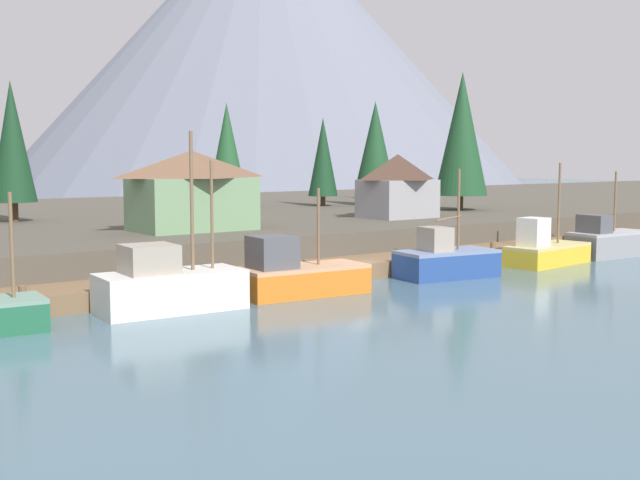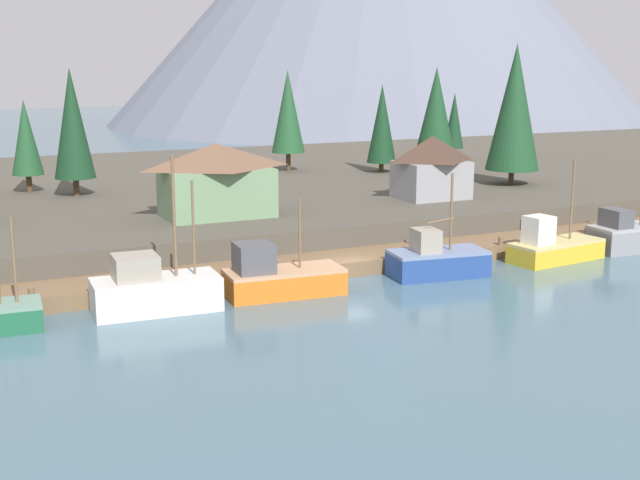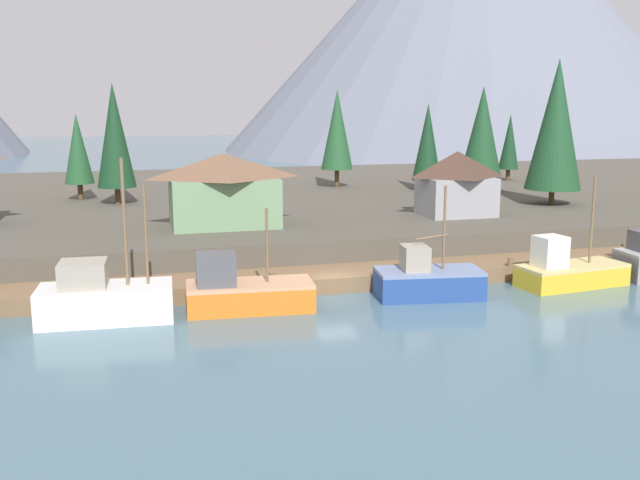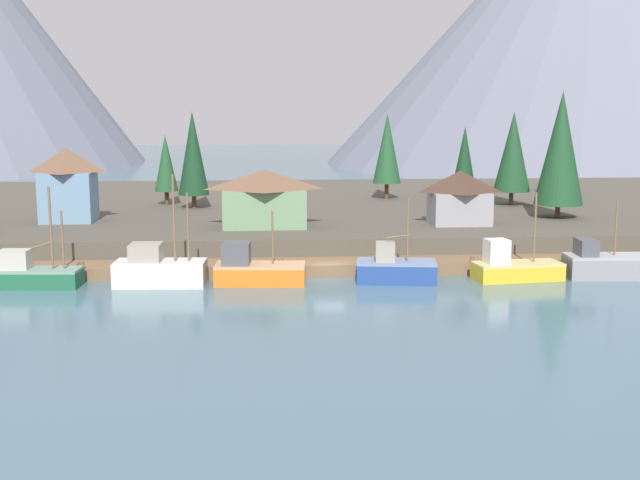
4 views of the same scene
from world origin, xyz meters
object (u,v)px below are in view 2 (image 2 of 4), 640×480
(conifer_near_right, at_px, (454,121))
(fishing_boat_white, at_px, (153,290))
(fishing_boat_blue, at_px, (437,260))
(house_grey, at_px, (432,167))
(conifer_mid_right, at_px, (382,124))
(conifer_centre, at_px, (288,112))
(conifer_near_left, at_px, (26,138))
(conifer_back_left, at_px, (436,112))
(conifer_back_right, at_px, (72,123))
(house_green, at_px, (216,179))
(fishing_boat_yellow, at_px, (553,247))
(conifer_mid_left, at_px, (515,107))
(fishing_boat_orange, at_px, (278,277))
(fishing_boat_grey, at_px, (632,235))

(conifer_near_right, bearing_deg, fishing_boat_white, -140.82)
(fishing_boat_blue, distance_m, house_grey, 17.20)
(conifer_mid_right, xyz_separation_m, conifer_centre, (-8.38, 5.05, 1.19))
(conifer_near_left, bearing_deg, fishing_boat_blue, -56.21)
(conifer_near_right, distance_m, conifer_mid_right, 14.51)
(conifer_back_left, xyz_separation_m, conifer_back_right, (-36.51, -0.04, -0.01))
(conifer_near_right, bearing_deg, conifer_back_left, -133.77)
(house_green, relative_size, conifer_mid_right, 0.91)
(conifer_back_right, relative_size, conifer_centre, 1.04)
(fishing_boat_yellow, relative_size, conifer_back_left, 0.69)
(fishing_boat_white, bearing_deg, conifer_near_left, 98.22)
(fishing_boat_yellow, xyz_separation_m, conifer_back_right, (-27.90, 28.55, 7.67))
(house_grey, relative_size, conifer_mid_left, 0.45)
(fishing_boat_yellow, distance_m, conifer_mid_right, 31.75)
(fishing_boat_orange, bearing_deg, house_green, 90.92)
(house_grey, xyz_separation_m, conifer_near_left, (-30.25, 17.96, 2.14))
(fishing_boat_orange, relative_size, conifer_centre, 0.70)
(fishing_boat_blue, height_order, house_green, house_green)
(conifer_near_right, bearing_deg, fishing_boat_blue, -125.53)
(conifer_near_right, xyz_separation_m, conifer_back_right, (-44.58, -8.47, 1.65))
(fishing_boat_orange, relative_size, fishing_boat_blue, 1.08)
(fishing_boat_yellow, xyz_separation_m, conifer_centre, (-4.83, 35.92, 7.69))
(fishing_boat_orange, xyz_separation_m, conifer_mid_right, (24.48, 30.74, 6.38))
(conifer_near_right, height_order, conifer_centre, conifer_centre)
(fishing_boat_orange, relative_size, conifer_mid_right, 0.81)
(house_grey, relative_size, conifer_centre, 0.56)
(fishing_boat_yellow, bearing_deg, fishing_boat_blue, 173.04)
(conifer_mid_right, bearing_deg, conifer_centre, 148.92)
(fishing_boat_white, relative_size, house_green, 1.07)
(fishing_boat_orange, bearing_deg, conifer_back_right, 108.18)
(fishing_boat_blue, bearing_deg, fishing_boat_orange, -172.88)
(conifer_back_left, height_order, conifer_back_right, conifer_back_right)
(fishing_boat_orange, distance_m, conifer_centre, 39.97)
(conifer_back_left, relative_size, conifer_back_right, 0.99)
(conifer_near_left, distance_m, conifer_mid_right, 34.91)
(conifer_near_right, height_order, conifer_mid_right, conifer_mid_right)
(fishing_boat_orange, height_order, house_green, house_green)
(fishing_boat_white, bearing_deg, conifer_near_right, 42.47)
(house_grey, bearing_deg, conifer_back_left, 55.98)
(fishing_boat_white, bearing_deg, fishing_boat_blue, 2.77)
(fishing_boat_blue, distance_m, conifer_near_right, 45.92)
(fishing_boat_white, distance_m, fishing_boat_blue, 18.80)
(fishing_boat_grey, relative_size, house_green, 0.84)
(house_grey, bearing_deg, conifer_near_left, 149.30)
(conifer_back_left, bearing_deg, fishing_boat_blue, -122.71)
(conifer_near_left, distance_m, conifer_back_right, 5.19)
(conifer_back_left, xyz_separation_m, conifer_centre, (-13.44, 7.33, 0.01))
(conifer_mid_right, distance_m, conifer_centre, 9.85)
(fishing_boat_grey, distance_m, house_green, 31.29)
(fishing_boat_blue, height_order, fishing_boat_grey, fishing_boat_blue)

